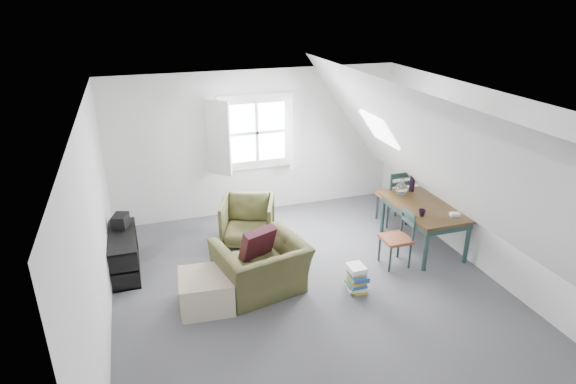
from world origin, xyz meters
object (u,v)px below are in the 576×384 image
object	(u,v)px
armchair_far	(249,242)
media_shelf	(125,256)
dining_chair_far	(394,195)
dining_chair_near	(398,238)
magazine_stack	(357,278)
dining_table	(424,211)
ottoman	(206,291)
armchair_near	(262,290)

from	to	relation	value
armchair_far	media_shelf	world-z (taller)	media_shelf
dining_chair_far	dining_chair_near	bearing A→B (deg)	61.03
armchair_far	magazine_stack	bearing A→B (deg)	-38.98
magazine_stack	media_shelf	bearing A→B (deg)	153.65
dining_chair_near	magazine_stack	world-z (taller)	dining_chair_near
dining_chair_near	armchair_far	bearing A→B (deg)	-134.39
dining_chair_far	magazine_stack	bearing A→B (deg)	46.76
dining_table	media_shelf	xyz separation A→B (m)	(-4.36, 0.65, -0.35)
ottoman	magazine_stack	xyz separation A→B (m)	(1.94, -0.28, -0.03)
magazine_stack	armchair_near	bearing A→B (deg)	161.84
magazine_stack	ottoman	bearing A→B (deg)	171.74
armchair_near	dining_chair_far	xyz separation A→B (m)	(2.66, 1.25, 0.51)
armchair_near	media_shelf	bearing A→B (deg)	-43.62
dining_chair_far	dining_chair_near	distance (m)	1.36
media_shelf	dining_table	bearing A→B (deg)	-8.59
armchair_far	dining_chair_near	distance (m)	2.33
dining_table	dining_chair_near	xyz separation A→B (m)	(-0.64, -0.35, -0.17)
media_shelf	magazine_stack	xyz separation A→B (m)	(2.89, -1.43, -0.07)
armchair_far	dining_chair_far	bearing A→B (deg)	17.86
ottoman	dining_chair_near	bearing A→B (deg)	3.19
dining_chair_far	armchair_near	bearing A→B (deg)	23.57
ottoman	dining_chair_far	xyz separation A→B (m)	(3.40, 1.37, 0.29)
dining_chair_far	media_shelf	world-z (taller)	dining_chair_far
dining_table	dining_chair_near	distance (m)	0.74
dining_table	dining_chair_far	distance (m)	0.87
ottoman	dining_table	xyz separation A→B (m)	(3.41, 0.50, 0.39)
magazine_stack	dining_table	bearing A→B (deg)	28.08
armchair_far	ottoman	xyz separation A→B (m)	(-0.89, -1.47, 0.22)
dining_chair_far	dining_table	bearing A→B (deg)	89.05
ottoman	dining_table	world-z (taller)	dining_table
armchair_near	ottoman	size ratio (longest dim) A/B	1.67
armchair_near	magazine_stack	bearing A→B (deg)	149.73
dining_table	media_shelf	world-z (taller)	dining_table
ottoman	media_shelf	distance (m)	1.50
ottoman	media_shelf	size ratio (longest dim) A/B	0.59
dining_table	dining_chair_far	size ratio (longest dim) A/B	1.43
dining_chair_near	media_shelf	size ratio (longest dim) A/B	0.75
armchair_far	media_shelf	bearing A→B (deg)	-150.04
armchair_near	dining_chair_far	distance (m)	2.98
armchair_near	media_shelf	world-z (taller)	media_shelf
dining_table	media_shelf	distance (m)	4.43
ottoman	dining_chair_far	size ratio (longest dim) A/B	0.67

